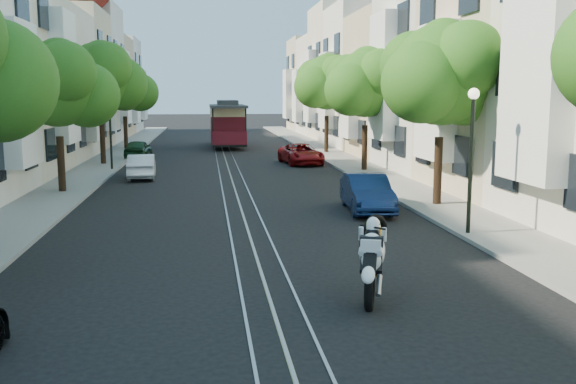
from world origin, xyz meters
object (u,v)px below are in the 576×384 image
object	(u,v)px
lamp_west	(110,118)
parked_car_e_mid	(367,193)
parked_car_e_far	(301,154)
tree_e_d	(328,84)
sportbike_rider	(372,254)
cable_car	(227,122)
tree_w_b	(59,87)
parked_car_w_mid	(142,166)
tree_e_b	(443,77)
parked_car_w_far	(138,149)
tree_e_c	(367,85)
lamp_east	(472,139)
tree_w_c	(101,78)
tree_w_d	(125,88)

from	to	relation	value
lamp_west	parked_car_e_mid	size ratio (longest dim) A/B	1.04
parked_car_e_mid	parked_car_e_far	bearing A→B (deg)	93.57
tree_e_d	parked_car_e_mid	xyz separation A→B (m)	(-2.86, -22.57, -4.21)
sportbike_rider	cable_car	distance (m)	39.04
tree_w_b	parked_car_w_mid	distance (m)	6.68
lamp_west	parked_car_w_mid	world-z (taller)	lamp_west
sportbike_rider	tree_e_b	bearing A→B (deg)	81.38
cable_car	parked_car_w_far	bearing A→B (deg)	-125.12
tree_e_c	lamp_east	xyz separation A→B (m)	(-0.96, -15.98, -1.75)
lamp_west	parked_car_w_far	size ratio (longest dim) A/B	1.16
lamp_west	parked_car_e_far	xyz separation A→B (m)	(10.70, 2.30, -2.24)
lamp_east	parked_car_w_far	world-z (taller)	lamp_east
tree_e_d	parked_car_w_far	bearing A→B (deg)	-171.26
parked_car_e_mid	sportbike_rider	bearing A→B (deg)	-100.12
parked_car_e_mid	tree_w_b	bearing A→B (deg)	157.82
parked_car_w_far	parked_car_e_mid	bearing A→B (deg)	119.69
tree_e_d	parked_car_w_far	size ratio (longest dim) A/B	1.92
tree_e_b	lamp_west	distance (m)	18.90
tree_e_b	parked_car_e_far	xyz separation A→B (m)	(-2.86, 15.32, -4.12)
tree_w_c	sportbike_rider	size ratio (longest dim) A/B	3.33
parked_car_w_mid	tree_e_c	bearing A→B (deg)	-177.14
tree_e_c	sportbike_rider	bearing A→B (deg)	-103.80
tree_w_b	tree_e_c	bearing A→B (deg)	22.62
tree_e_c	parked_car_w_mid	distance (m)	12.39
sportbike_rider	cable_car	world-z (taller)	cable_car
tree_e_d	parked_car_w_mid	size ratio (longest dim) A/B	1.88
tree_e_d	lamp_west	bearing A→B (deg)	-146.50
tree_w_d	lamp_west	world-z (taller)	tree_w_d
cable_car	parked_car_e_far	distance (m)	14.05
tree_e_d	parked_car_w_mid	world-z (taller)	tree_e_d
parked_car_e_far	lamp_east	bearing A→B (deg)	-90.91
sportbike_rider	parked_car_w_mid	bearing A→B (deg)	126.21
lamp_east	tree_w_d	bearing A→B (deg)	112.80
tree_e_d	lamp_east	distance (m)	27.07
tree_w_b	parked_car_e_far	size ratio (longest dim) A/B	1.43
tree_e_c	parked_car_w_far	size ratio (longest dim) A/B	1.82
tree_w_b	tree_e_d	bearing A→B (deg)	49.73
parked_car_w_mid	tree_w_c	bearing A→B (deg)	-69.44
cable_car	parked_car_e_mid	distance (m)	29.60
tree_e_b	lamp_east	bearing A→B (deg)	-100.93
tree_e_c	tree_e_d	world-z (taller)	tree_e_d
tree_e_c	parked_car_e_far	bearing A→B (deg)	123.49
parked_car_e_mid	parked_car_w_mid	size ratio (longest dim) A/B	1.09
tree_e_b	sportbike_rider	xyz separation A→B (m)	(-5.22, -10.25, -3.79)
tree_e_b	parked_car_e_mid	size ratio (longest dim) A/B	1.68
tree_w_b	parked_car_w_mid	world-z (taller)	tree_w_b
sportbike_rider	parked_car_w_mid	xyz separation A→B (m)	(-6.44, 20.01, -0.34)
tree_w_d	parked_car_w_mid	bearing A→B (deg)	-80.97
tree_w_d	sportbike_rider	world-z (taller)	tree_w_d
tree_w_d	parked_car_e_mid	size ratio (longest dim) A/B	1.64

